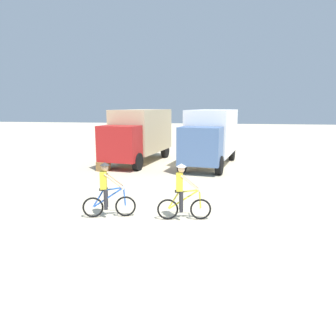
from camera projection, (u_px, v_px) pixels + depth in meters
ground_plane at (151, 232)px, 9.42m from camera, size 120.00×120.00×0.00m
box_truck_tan_camper at (139, 133)px, 20.96m from camera, size 3.26×7.01×3.35m
box_truck_avon_van at (211, 135)px, 19.82m from camera, size 3.34×7.02×3.35m
cyclist_orange_shirt at (107, 192)px, 10.58m from camera, size 1.68×0.65×1.82m
cyclist_cowboy_hat at (182, 194)px, 10.33m from camera, size 1.71×0.55×1.82m
supply_crate at (103, 166)px, 18.31m from camera, size 0.73×0.72×0.51m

